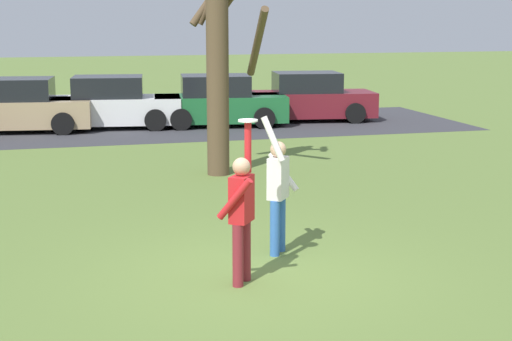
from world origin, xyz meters
TOP-DOWN VIEW (x-y plane):
  - ground_plane at (0.00, 0.00)m, footprint 120.00×120.00m
  - person_catcher at (-0.28, -0.24)m, footprint 0.54×0.58m
  - person_defender at (0.54, 0.90)m, footprint 0.63×0.66m
  - frisbee_disc at (-0.15, -0.05)m, footprint 0.25×0.25m
  - parked_car_tan at (-3.38, 14.73)m, footprint 4.30×2.44m
  - parked_car_white at (-0.68, 14.85)m, footprint 4.30×2.44m
  - parked_car_green at (2.61, 14.46)m, footprint 4.30×2.44m
  - parked_car_maroon at (5.77, 14.91)m, footprint 4.30×2.44m
  - parking_strip at (-0.43, 14.55)m, footprint 21.58×6.40m
  - bare_tree_tall at (1.00, 6.83)m, footprint 1.56×1.84m

SIDE VIEW (x-z plane):
  - ground_plane at x=0.00m, z-range 0.00..0.00m
  - parking_strip at x=-0.43m, z-range 0.00..0.01m
  - parked_car_tan at x=-3.38m, z-range -0.07..1.52m
  - parked_car_white at x=-0.68m, z-range -0.07..1.52m
  - parked_car_green at x=2.61m, z-range -0.07..1.52m
  - parked_car_maroon at x=5.77m, z-range -0.07..1.52m
  - person_defender at x=0.54m, z-range -0.04..2.00m
  - person_catcher at x=-0.28m, z-range -0.06..2.02m
  - frisbee_disc at x=-0.15m, z-range 2.08..2.10m
  - bare_tree_tall at x=1.00m, z-range -0.37..5.64m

